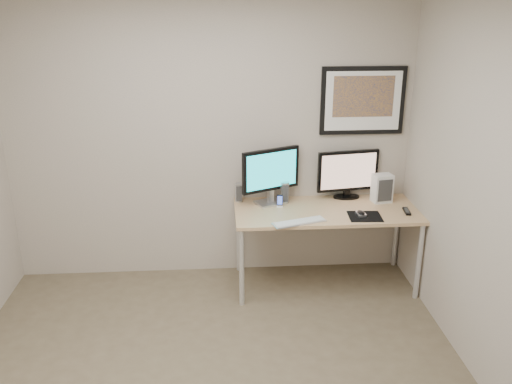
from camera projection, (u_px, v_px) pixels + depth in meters
room at (207, 134)px, 3.52m from camera, size 3.60×3.60×3.60m
desk at (326, 216)px, 4.76m from camera, size 1.60×0.70×0.73m
framed_art at (363, 101)px, 4.77m from camera, size 0.75×0.04×0.60m
monitor_large at (271, 174)px, 4.78m from camera, size 0.52×0.27×0.51m
monitor_tv at (348, 173)px, 4.93m from camera, size 0.57×0.17×0.45m
speaker_left at (239, 192)px, 4.90m from camera, size 0.07×0.07×0.17m
speaker_right at (285, 192)px, 4.87m from camera, size 0.08×0.08×0.19m
phone_dock at (280, 201)px, 4.78m from camera, size 0.06×0.06×0.12m
keyboard at (299, 222)px, 4.46m from camera, size 0.47×0.25×0.02m
mousepad at (365, 216)px, 4.58m from camera, size 0.29×0.26×0.00m
mouse at (361, 213)px, 4.60m from camera, size 0.07×0.11×0.04m
remote at (407, 211)px, 4.68m from camera, size 0.06×0.17×0.02m
fan_unit at (382, 188)px, 4.88m from camera, size 0.19×0.15×0.26m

